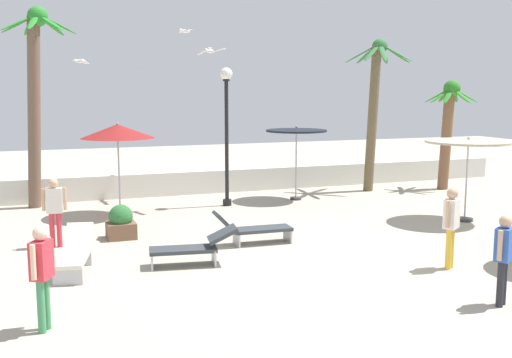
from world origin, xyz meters
TOP-DOWN VIEW (x-y plane):
  - ground_plane at (0.00, 0.00)m, footprint 56.00×56.00m
  - boundary_wall at (0.00, 9.59)m, footprint 25.20×0.30m
  - patio_umbrella_0 at (6.01, 2.62)m, footprint 2.35×2.35m
  - patio_umbrella_2 at (2.89, 7.32)m, footprint 2.02×2.02m
  - patio_umbrella_3 at (-3.02, 6.76)m, footprint 2.14×2.14m
  - palm_tree_0 at (9.05, 7.44)m, footprint 1.94×1.94m
  - palm_tree_1 at (6.28, 8.06)m, footprint 2.34×2.41m
  - palm_tree_2 at (-5.19, 8.92)m, footprint 2.29×2.28m
  - lamp_post_0 at (0.40, 7.12)m, footprint 0.39×0.39m
  - lounge_chair_0 at (-0.51, 2.23)m, footprint 1.91×0.63m
  - lounge_chair_1 at (-4.65, 1.41)m, footprint 0.94×1.96m
  - lounge_chair_2 at (-2.26, 1.00)m, footprint 1.91×0.83m
  - guest_0 at (-5.30, -1.63)m, footprint 0.38×0.50m
  - guest_1 at (-4.93, 3.58)m, footprint 0.56×0.27m
  - guest_2 at (2.64, -1.06)m, footprint 0.48×0.40m
  - guest_3 at (2.08, -3.17)m, footprint 0.49×0.39m
  - seagull_0 at (-3.71, 10.47)m, footprint 0.66×1.32m
  - seagull_1 at (-0.15, 6.98)m, footprint 0.64×1.19m
  - seagull_2 at (-0.43, 8.97)m, footprint 0.38×1.14m
  - planter at (-3.38, 3.93)m, footprint 0.70×0.70m

SIDE VIEW (x-z plane):
  - ground_plane at x=0.00m, z-range 0.00..0.00m
  - lounge_chair_1 at x=-4.65m, z-range -0.04..0.80m
  - planter at x=-3.38m, z-range -0.04..0.81m
  - lounge_chair_0 at x=-0.51m, z-range -0.03..0.80m
  - lounge_chair_2 at x=-2.26m, z-range 0.00..0.81m
  - boundary_wall at x=0.00m, z-range 0.00..0.81m
  - guest_3 at x=2.08m, z-range 0.16..1.74m
  - guest_1 at x=-4.93m, z-range 0.17..1.80m
  - guest_0 at x=-5.30m, z-range 0.17..1.82m
  - guest_2 at x=2.64m, z-range 0.18..1.88m
  - patio_umbrella_0 at x=6.01m, z-range 0.92..3.29m
  - patio_umbrella_2 at x=2.89m, z-range 0.95..3.44m
  - patio_umbrella_3 at x=-3.02m, z-range 1.10..3.83m
  - palm_tree_0 at x=9.05m, z-range 0.51..4.54m
  - lamp_post_0 at x=0.40m, z-range 0.59..4.94m
  - palm_tree_1 at x=6.28m, z-range 0.63..6.10m
  - palm_tree_2 at x=-5.19m, z-range 0.64..6.82m
  - seagull_0 at x=-3.71m, z-range 4.55..4.71m
  - seagull_1 at x=-0.15m, z-range 4.73..4.93m
  - seagull_2 at x=-0.43m, z-range 5.52..5.66m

